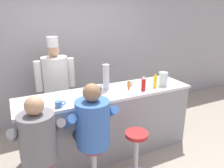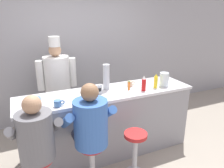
{
  "view_description": "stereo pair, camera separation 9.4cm",
  "coord_description": "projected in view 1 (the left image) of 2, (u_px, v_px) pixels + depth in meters",
  "views": [
    {
      "loc": [
        -1.24,
        -2.37,
        2.15
      ],
      "look_at": [
        0.06,
        0.3,
        1.14
      ],
      "focal_mm": 35.0,
      "sensor_mm": 36.0,
      "label": 1
    },
    {
      "loc": [
        -1.15,
        -2.41,
        2.15
      ],
      "look_at": [
        0.06,
        0.3,
        1.14
      ],
      "focal_mm": 35.0,
      "sensor_mm": 36.0,
      "label": 2
    }
  ],
  "objects": [
    {
      "name": "ground_plane",
      "position": [
        117.0,
        163.0,
        3.22
      ],
      "size": [
        20.0,
        20.0,
        0.0
      ],
      "primitive_type": "plane",
      "color": "#9E9384"
    },
    {
      "name": "wall_back",
      "position": [
        76.0,
        53.0,
        4.32
      ],
      "size": [
        10.0,
        0.06,
        2.7
      ],
      "color": "#99999E",
      "rests_on": "ground_plane"
    },
    {
      "name": "diner_counter",
      "position": [
        108.0,
        123.0,
        3.34
      ],
      "size": [
        2.6,
        0.66,
        1.02
      ],
      "color": "gray",
      "rests_on": "ground_plane"
    },
    {
      "name": "ketchup_bottle_red",
      "position": [
        144.0,
        83.0,
        3.2
      ],
      "size": [
        0.06,
        0.06,
        0.23
      ],
      "color": "red",
      "rests_on": "diner_counter"
    },
    {
      "name": "mustard_bottle_yellow",
      "position": [
        155.0,
        81.0,
        3.32
      ],
      "size": [
        0.06,
        0.06,
        0.23
      ],
      "color": "yellow",
      "rests_on": "diner_counter"
    },
    {
      "name": "hot_sauce_bottle_orange",
      "position": [
        129.0,
        85.0,
        3.25
      ],
      "size": [
        0.03,
        0.03,
        0.13
      ],
      "color": "orange",
      "rests_on": "diner_counter"
    },
    {
      "name": "water_pitcher_clear",
      "position": [
        163.0,
        79.0,
        3.4
      ],
      "size": [
        0.16,
        0.14,
        0.22
      ],
      "color": "silver",
      "rests_on": "diner_counter"
    },
    {
      "name": "breakfast_plate",
      "position": [
        84.0,
        97.0,
        2.93
      ],
      "size": [
        0.23,
        0.23,
        0.05
      ],
      "color": "white",
      "rests_on": "diner_counter"
    },
    {
      "name": "cereal_bowl",
      "position": [
        35.0,
        101.0,
        2.78
      ],
      "size": [
        0.16,
        0.16,
        0.06
      ],
      "color": "#4C7FB7",
      "rests_on": "diner_counter"
    },
    {
      "name": "coffee_mug_tan",
      "position": [
        130.0,
        83.0,
        3.4
      ],
      "size": [
        0.13,
        0.08,
        0.08
      ],
      "color": "beige",
      "rests_on": "diner_counter"
    },
    {
      "name": "coffee_mug_blue",
      "position": [
        59.0,
        104.0,
        2.66
      ],
      "size": [
        0.13,
        0.09,
        0.08
      ],
      "color": "#4C7AB2",
      "rests_on": "diner_counter"
    },
    {
      "name": "cup_stack_steel",
      "position": [
        106.0,
        77.0,
        3.2
      ],
      "size": [
        0.1,
        0.1,
        0.38
      ],
      "color": "#B7BABF",
      "rests_on": "diner_counter"
    },
    {
      "name": "napkin_dispenser_chrome",
      "position": [
        98.0,
        89.0,
        3.07
      ],
      "size": [
        0.1,
        0.06,
        0.14
      ],
      "color": "silver",
      "rests_on": "diner_counter"
    },
    {
      "name": "diner_seated_grey",
      "position": [
        38.0,
        140.0,
        2.29
      ],
      "size": [
        0.57,
        0.56,
        1.36
      ],
      "color": "#B2B5BA",
      "rests_on": "ground_plane"
    },
    {
      "name": "diner_seated_blue",
      "position": [
        92.0,
        125.0,
        2.54
      ],
      "size": [
        0.6,
        0.59,
        1.4
      ],
      "color": "#B2B5BA",
      "rests_on": "ground_plane"
    },
    {
      "name": "empty_stool_round",
      "position": [
        136.0,
        146.0,
        2.9
      ],
      "size": [
        0.31,
        0.31,
        0.63
      ],
      "color": "#B2B5BA",
      "rests_on": "ground_plane"
    },
    {
      "name": "cook_in_whites_near",
      "position": [
        56.0,
        82.0,
        3.79
      ],
      "size": [
        0.68,
        0.44,
        1.74
      ],
      "color": "#232328",
      "rests_on": "ground_plane"
    }
  ]
}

